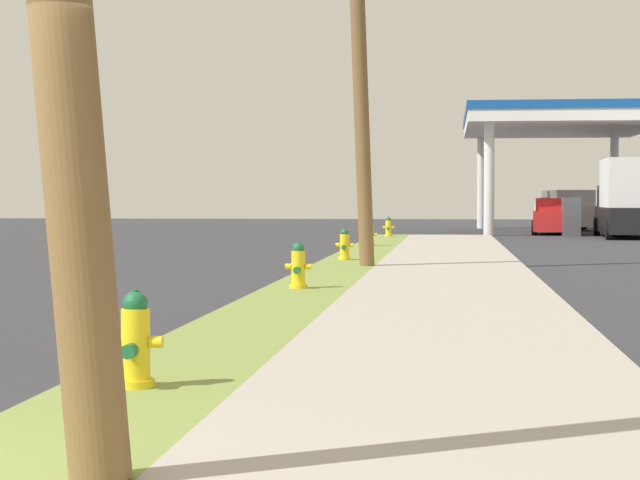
{
  "coord_description": "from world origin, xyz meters",
  "views": [
    {
      "loc": [
        2.99,
        -4.78,
        1.56
      ],
      "look_at": [
        0.77,
        14.36,
        0.84
      ],
      "focal_mm": 62.96,
      "sensor_mm": 36.0,
      "label": 1
    }
  ],
  "objects_px": {
    "fire_hydrant_nearest": "(135,345)",
    "truck_silver_at_far_bay": "(569,212)",
    "fire_hydrant_third": "(344,246)",
    "fire_hydrant_fourth": "(370,235)",
    "car_red_by_near_pump": "(554,218)",
    "fire_hydrant_fifth": "(388,228)",
    "utility_pole_midground": "(358,21)",
    "truck_black_at_forecourt": "(628,200)",
    "truck_white_on_apron": "(559,211)",
    "fire_hydrant_second": "(298,268)"
  },
  "relations": [
    {
      "from": "fire_hydrant_fifth",
      "to": "truck_white_on_apron",
      "type": "bearing_deg",
      "value": 65.59
    },
    {
      "from": "fire_hydrant_third",
      "to": "truck_black_at_forecourt",
      "type": "bearing_deg",
      "value": 64.06
    },
    {
      "from": "fire_hydrant_third",
      "to": "utility_pole_midground",
      "type": "bearing_deg",
      "value": -78.12
    },
    {
      "from": "fire_hydrant_fifth",
      "to": "utility_pole_midground",
      "type": "relative_size",
      "value": 0.07
    },
    {
      "from": "fire_hydrant_second",
      "to": "truck_white_on_apron",
      "type": "height_order",
      "value": "truck_white_on_apron"
    },
    {
      "from": "utility_pole_midground",
      "to": "fire_hydrant_fourth",
      "type": "bearing_deg",
      "value": 92.63
    },
    {
      "from": "fire_hydrant_second",
      "to": "fire_hydrant_third",
      "type": "xyz_separation_m",
      "value": [
        -0.04,
        8.37,
        0.0
      ]
    },
    {
      "from": "fire_hydrant_nearest",
      "to": "truck_silver_at_far_bay",
      "type": "height_order",
      "value": "truck_silver_at_far_bay"
    },
    {
      "from": "fire_hydrant_third",
      "to": "truck_black_at_forecourt",
      "type": "relative_size",
      "value": 0.11
    },
    {
      "from": "fire_hydrant_third",
      "to": "car_red_by_near_pump",
      "type": "distance_m",
      "value": 24.43
    },
    {
      "from": "fire_hydrant_fifth",
      "to": "truck_white_on_apron",
      "type": "relative_size",
      "value": 0.14
    },
    {
      "from": "fire_hydrant_fifth",
      "to": "fire_hydrant_fourth",
      "type": "bearing_deg",
      "value": -90.6
    },
    {
      "from": "truck_silver_at_far_bay",
      "to": "utility_pole_midground",
      "type": "bearing_deg",
      "value": -103.45
    },
    {
      "from": "fire_hydrant_third",
      "to": "fire_hydrant_fourth",
      "type": "height_order",
      "value": "same"
    },
    {
      "from": "fire_hydrant_fifth",
      "to": "truck_silver_at_far_bay",
      "type": "height_order",
      "value": "truck_silver_at_far_bay"
    },
    {
      "from": "fire_hydrant_nearest",
      "to": "fire_hydrant_fifth",
      "type": "bearing_deg",
      "value": 89.92
    },
    {
      "from": "fire_hydrant_third",
      "to": "fire_hydrant_fourth",
      "type": "bearing_deg",
      "value": 89.72
    },
    {
      "from": "fire_hydrant_fifth",
      "to": "fire_hydrant_third",
      "type": "bearing_deg",
      "value": -90.45
    },
    {
      "from": "fire_hydrant_third",
      "to": "truck_black_at_forecourt",
      "type": "height_order",
      "value": "truck_black_at_forecourt"
    },
    {
      "from": "fire_hydrant_fourth",
      "to": "truck_silver_at_far_bay",
      "type": "relative_size",
      "value": 0.14
    },
    {
      "from": "car_red_by_near_pump",
      "to": "truck_silver_at_far_bay",
      "type": "relative_size",
      "value": 0.84
    },
    {
      "from": "fire_hydrant_third",
      "to": "fire_hydrant_fifth",
      "type": "xyz_separation_m",
      "value": [
        0.13,
        16.46,
        0.0
      ]
    },
    {
      "from": "fire_hydrant_fifth",
      "to": "truck_black_at_forecourt",
      "type": "distance_m",
      "value": 9.84
    },
    {
      "from": "fire_hydrant_fourth",
      "to": "utility_pole_midground",
      "type": "bearing_deg",
      "value": -87.37
    },
    {
      "from": "car_red_by_near_pump",
      "to": "truck_black_at_forecourt",
      "type": "height_order",
      "value": "truck_black_at_forecourt"
    },
    {
      "from": "fire_hydrant_third",
      "to": "car_red_by_near_pump",
      "type": "relative_size",
      "value": 0.16
    },
    {
      "from": "car_red_by_near_pump",
      "to": "truck_silver_at_far_bay",
      "type": "height_order",
      "value": "truck_silver_at_far_bay"
    },
    {
      "from": "fire_hydrant_fourth",
      "to": "car_red_by_near_pump",
      "type": "bearing_deg",
      "value": 65.99
    },
    {
      "from": "fire_hydrant_second",
      "to": "utility_pole_midground",
      "type": "relative_size",
      "value": 0.07
    },
    {
      "from": "fire_hydrant_second",
      "to": "truck_black_at_forecourt",
      "type": "bearing_deg",
      "value": 71.3
    },
    {
      "from": "fire_hydrant_second",
      "to": "fire_hydrant_fifth",
      "type": "height_order",
      "value": "same"
    },
    {
      "from": "car_red_by_near_pump",
      "to": "truck_white_on_apron",
      "type": "distance_m",
      "value": 10.93
    },
    {
      "from": "truck_black_at_forecourt",
      "to": "fire_hydrant_fourth",
      "type": "bearing_deg",
      "value": -129.19
    },
    {
      "from": "fire_hydrant_nearest",
      "to": "truck_white_on_apron",
      "type": "relative_size",
      "value": 0.14
    },
    {
      "from": "fire_hydrant_second",
      "to": "truck_black_at_forecourt",
      "type": "xyz_separation_m",
      "value": [
        9.41,
        27.8,
        1.04
      ]
    },
    {
      "from": "car_red_by_near_pump",
      "to": "fire_hydrant_second",
      "type": "bearing_deg",
      "value": -102.28
    },
    {
      "from": "car_red_by_near_pump",
      "to": "fire_hydrant_fifth",
      "type": "bearing_deg",
      "value": -134.46
    },
    {
      "from": "fire_hydrant_nearest",
      "to": "fire_hydrant_fifth",
      "type": "relative_size",
      "value": 1.0
    },
    {
      "from": "utility_pole_midground",
      "to": "truck_black_at_forecourt",
      "type": "bearing_deg",
      "value": 67.76
    },
    {
      "from": "utility_pole_midground",
      "to": "car_red_by_near_pump",
      "type": "xyz_separation_m",
      "value": [
        6.45,
        25.86,
        -4.59
      ]
    },
    {
      "from": "fire_hydrant_fifth",
      "to": "truck_silver_at_far_bay",
      "type": "bearing_deg",
      "value": 59.1
    },
    {
      "from": "truck_black_at_forecourt",
      "to": "fire_hydrant_second",
      "type": "bearing_deg",
      "value": -108.7
    },
    {
      "from": "truck_white_on_apron",
      "to": "fire_hydrant_fourth",
      "type": "bearing_deg",
      "value": -107.21
    },
    {
      "from": "truck_black_at_forecourt",
      "to": "truck_silver_at_far_bay",
      "type": "bearing_deg",
      "value": 96.21
    },
    {
      "from": "fire_hydrant_nearest",
      "to": "fire_hydrant_second",
      "type": "distance_m",
      "value": 9.49
    },
    {
      "from": "fire_hydrant_third",
      "to": "truck_black_at_forecourt",
      "type": "distance_m",
      "value": 21.63
    },
    {
      "from": "fire_hydrant_nearest",
      "to": "truck_white_on_apron",
      "type": "bearing_deg",
      "value": 81.13
    },
    {
      "from": "fire_hydrant_fourth",
      "to": "truck_white_on_apron",
      "type": "relative_size",
      "value": 0.14
    },
    {
      "from": "fire_hydrant_nearest",
      "to": "truck_silver_at_far_bay",
      "type": "relative_size",
      "value": 0.14
    },
    {
      "from": "fire_hydrant_second",
      "to": "fire_hydrant_third",
      "type": "distance_m",
      "value": 8.37
    }
  ]
}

